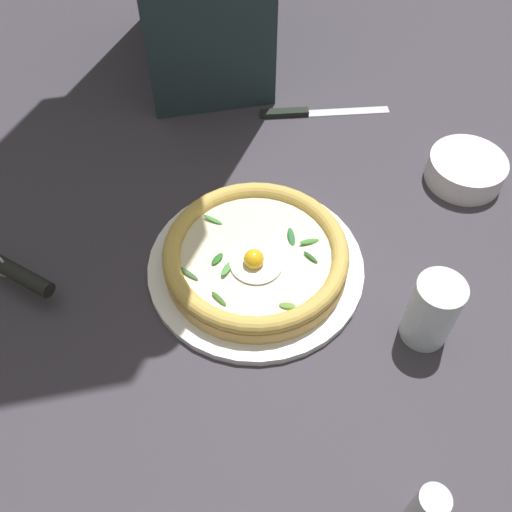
{
  "coord_description": "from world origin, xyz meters",
  "views": [
    {
      "loc": [
        -0.46,
        0.13,
        0.66
      ],
      "look_at": [
        -0.0,
        0.02,
        0.03
      ],
      "focal_mm": 40.12,
      "sensor_mm": 36.0,
      "label": 1
    }
  ],
  "objects": [
    {
      "name": "pizza_plate",
      "position": [
        -0.0,
        0.02,
        0.01
      ],
      "size": [
        0.3,
        0.3,
        0.01
      ],
      "primitive_type": "cylinder",
      "color": "white",
      "rests_on": "ground"
    },
    {
      "name": "pizza",
      "position": [
        -0.0,
        0.02,
        0.03
      ],
      "size": [
        0.26,
        0.26,
        0.05
      ],
      "color": "#DDAC59",
      "rests_on": "pizza_plate"
    },
    {
      "name": "drinking_glass",
      "position": [
        -0.15,
        -0.17,
        0.04
      ],
      "size": [
        0.06,
        0.06,
        0.11
      ],
      "color": "silver",
      "rests_on": "ground"
    },
    {
      "name": "side_bowl",
      "position": [
        0.1,
        -0.35,
        0.02
      ],
      "size": [
        0.12,
        0.12,
        0.04
      ],
      "primitive_type": "cylinder",
      "color": "white",
      "rests_on": "ground"
    },
    {
      "name": "pepper_shaker",
      "position": [
        -0.36,
        -0.07,
        0.04
      ],
      "size": [
        0.03,
        0.03,
        0.09
      ],
      "primitive_type": "cylinder",
      "color": "silver",
      "rests_on": "ground"
    },
    {
      "name": "table_knife",
      "position": [
        0.31,
        -0.15,
        0.0
      ],
      "size": [
        0.05,
        0.23,
        0.01
      ],
      "color": "silver",
      "rests_on": "ground"
    },
    {
      "name": "ground_plane",
      "position": [
        0.0,
        0.0,
        -0.01
      ],
      "size": [
        2.4,
        2.4,
        0.03
      ],
      "primitive_type": "cube",
      "color": "#3A353E",
      "rests_on": "ground"
    },
    {
      "name": "pizza_cutter",
      "position": [
        0.05,
        0.34,
        0.04
      ],
      "size": [
        0.11,
        0.12,
        0.08
      ],
      "color": "silver",
      "rests_on": "ground"
    }
  ]
}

